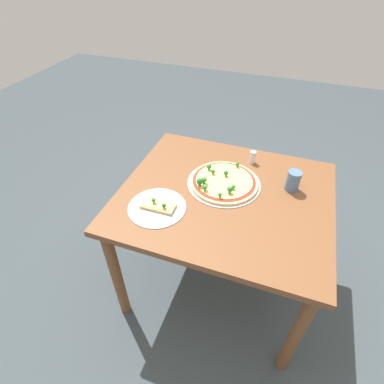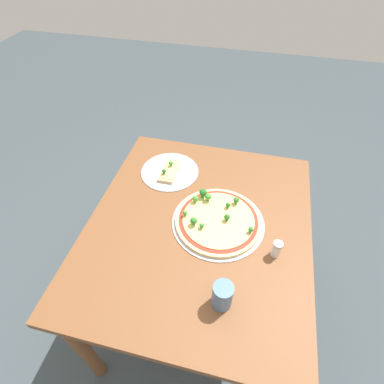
# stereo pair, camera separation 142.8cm
# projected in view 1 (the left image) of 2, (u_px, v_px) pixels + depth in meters

# --- Properties ---
(ground_plane) EXTENTS (8.00, 8.00, 0.00)m
(ground_plane) POSITION_uv_depth(u_px,v_px,m) (217.00, 278.00, 2.07)
(ground_plane) COLOR #3D474C
(dining_table) EXTENTS (1.09, 0.94, 0.77)m
(dining_table) POSITION_uv_depth(u_px,v_px,m) (224.00, 208.00, 1.63)
(dining_table) COLOR brown
(dining_table) RESTS_ON ground_plane
(pizza_tray_whole) EXTENTS (0.40, 0.40, 0.07)m
(pizza_tray_whole) POSITION_uv_depth(u_px,v_px,m) (223.00, 182.00, 1.62)
(pizza_tray_whole) COLOR #A3A3A8
(pizza_tray_whole) RESTS_ON dining_table
(pizza_tray_slice) EXTENTS (0.29, 0.29, 0.05)m
(pizza_tray_slice) POSITION_uv_depth(u_px,v_px,m) (157.00, 207.00, 1.48)
(pizza_tray_slice) COLOR #A3A3A8
(pizza_tray_slice) RESTS_ON dining_table
(drinking_cup) EXTENTS (0.07, 0.07, 0.11)m
(drinking_cup) POSITION_uv_depth(u_px,v_px,m) (293.00, 181.00, 1.55)
(drinking_cup) COLOR #4C7099
(drinking_cup) RESTS_ON dining_table
(condiment_shaker) EXTENTS (0.04, 0.04, 0.08)m
(condiment_shaker) POSITION_uv_depth(u_px,v_px,m) (253.00, 157.00, 1.75)
(condiment_shaker) COLOR silver
(condiment_shaker) RESTS_ON dining_table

